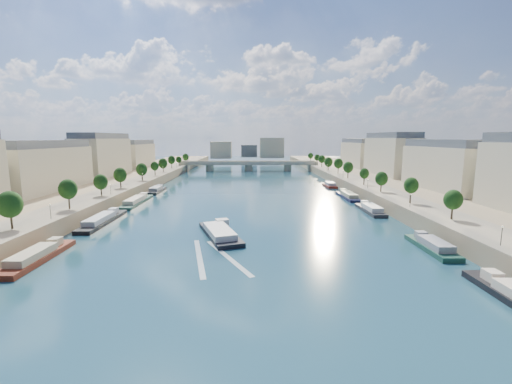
{
  "coord_description": "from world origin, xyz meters",
  "views": [
    {
      "loc": [
        1.67,
        -61.19,
        26.78
      ],
      "look_at": [
        3.83,
        76.35,
        5.0
      ],
      "focal_mm": 24.0,
      "sensor_mm": 36.0,
      "label": 1
    }
  ],
  "objects": [
    {
      "name": "lamps_right",
      "position": [
        52.5,
        105.0,
        7.78
      ],
      "size": [
        0.36,
        200.36,
        4.28
      ],
      "color": "black",
      "rests_on": "ground"
    },
    {
      "name": "wake",
      "position": [
        -6.86,
        13.47,
        0.02
      ],
      "size": [
        15.81,
        25.7,
        0.04
      ],
      "color": "silver",
      "rests_on": "ground"
    },
    {
      "name": "buildings_right",
      "position": [
        85.0,
        112.0,
        16.45
      ],
      "size": [
        16.0,
        226.0,
        23.2
      ],
      "color": "beige",
      "rests_on": "ground"
    },
    {
      "name": "lamps_left",
      "position": [
        -52.5,
        90.0,
        7.78
      ],
      "size": [
        0.36,
        200.36,
        4.28
      ],
      "color": "black",
      "rests_on": "ground"
    },
    {
      "name": "bridge",
      "position": [
        0.0,
        219.21,
        5.08
      ],
      "size": [
        112.0,
        12.0,
        8.15
      ],
      "color": "#C1B79E",
      "rests_on": "ground"
    },
    {
      "name": "trees_left",
      "position": [
        -55.0,
        102.0,
        10.48
      ],
      "size": [
        4.8,
        268.8,
        8.26
      ],
      "color": "#382B1E",
      "rests_on": "ground"
    },
    {
      "name": "skyline",
      "position": [
        3.19,
        319.52,
        14.66
      ],
      "size": [
        79.0,
        42.0,
        22.0
      ],
      "color": "beige",
      "rests_on": "ground"
    },
    {
      "name": "pave_left",
      "position": [
        -57.0,
        100.0,
        5.05
      ],
      "size": [
        14.0,
        520.0,
        0.1
      ],
      "primitive_type": "cube",
      "color": "gray",
      "rests_on": "quay_left"
    },
    {
      "name": "moored_barges_left",
      "position": [
        -45.5,
        44.37,
        0.84
      ],
      "size": [
        5.0,
        155.23,
        3.6
      ],
      "color": "#181E35",
      "rests_on": "ground"
    },
    {
      "name": "trees_right",
      "position": [
        55.0,
        110.0,
        10.48
      ],
      "size": [
        4.8,
        268.8,
        8.26
      ],
      "color": "#382B1E",
      "rests_on": "ground"
    },
    {
      "name": "moored_barges_right",
      "position": [
        45.5,
        54.12,
        0.84
      ],
      "size": [
        5.0,
        157.26,
        3.6
      ],
      "color": "black",
      "rests_on": "ground"
    },
    {
      "name": "ground",
      "position": [
        0.0,
        100.0,
        0.0
      ],
      "size": [
        700.0,
        700.0,
        0.0
      ],
      "primitive_type": "plane",
      "color": "#0E303D",
      "rests_on": "ground"
    },
    {
      "name": "quay_left",
      "position": [
        -72.0,
        100.0,
        2.5
      ],
      "size": [
        44.0,
        520.0,
        5.0
      ],
      "primitive_type": "cube",
      "color": "#9E8460",
      "rests_on": "ground"
    },
    {
      "name": "quay_right",
      "position": [
        72.0,
        100.0,
        2.5
      ],
      "size": [
        44.0,
        520.0,
        5.0
      ],
      "primitive_type": "cube",
      "color": "#9E8460",
      "rests_on": "ground"
    },
    {
      "name": "pave_right",
      "position": [
        57.0,
        100.0,
        5.05
      ],
      "size": [
        14.0,
        520.0,
        0.1
      ],
      "primitive_type": "cube",
      "color": "gray",
      "rests_on": "quay_right"
    },
    {
      "name": "tour_barge",
      "position": [
        -6.86,
        30.15,
        0.88
      ],
      "size": [
        14.62,
        25.68,
        3.57
      ],
      "rotation": [
        0.0,
        0.0,
        0.33
      ],
      "color": "black",
      "rests_on": "ground"
    },
    {
      "name": "buildings_left",
      "position": [
        -85.0,
        112.0,
        16.45
      ],
      "size": [
        16.0,
        226.0,
        23.2
      ],
      "color": "beige",
      "rests_on": "ground"
    }
  ]
}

